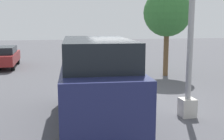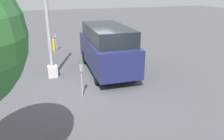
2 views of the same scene
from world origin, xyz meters
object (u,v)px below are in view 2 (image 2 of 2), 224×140
(parking_meter_far, at_px, (56,37))
(lamp_post, at_px, (50,42))
(parked_van, at_px, (107,47))
(parking_meter_near, at_px, (81,72))
(fire_hydrant, at_px, (54,45))

(parking_meter_far, relative_size, lamp_post, 0.25)
(parking_meter_far, height_order, parked_van, parked_van)
(parking_meter_near, xyz_separation_m, lamp_post, (2.55, 0.88, 0.65))
(lamp_post, xyz_separation_m, parked_van, (-0.17, -2.70, -0.44))
(parking_meter_near, bearing_deg, parking_meter_far, 13.08)
(parking_meter_near, relative_size, lamp_post, 0.27)
(parking_meter_far, bearing_deg, parking_meter_near, -166.92)
(parked_van, bearing_deg, fire_hydrant, 26.74)
(parked_van, relative_size, fire_hydrant, 6.10)
(parking_meter_near, height_order, lamp_post, lamp_post)
(parking_meter_far, xyz_separation_m, parked_van, (-5.00, -1.98, 0.31))
(lamp_post, xyz_separation_m, fire_hydrant, (4.79, -0.54, -1.29))
(parking_meter_near, bearing_deg, lamp_post, 30.86)
(lamp_post, bearing_deg, fire_hydrant, -6.45)
(fire_hydrant, bearing_deg, parking_meter_near, -177.39)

